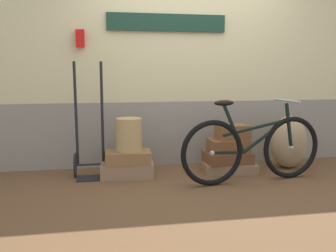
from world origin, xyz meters
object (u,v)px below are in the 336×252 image
Objects in this scene: suitcase_1 at (128,157)px; suitcase_4 at (228,146)px; suitcase_0 at (127,169)px; bicycle at (253,148)px; suitcase_5 at (232,132)px; wicker_basket at (129,134)px; burlap_sack at (288,142)px; suitcase_3 at (227,157)px; luggage_trolley at (90,150)px; suitcase_2 at (229,167)px.

suitcase_1 is 1.19m from suitcase_4.
bicycle reaches higher than suitcase_0.
wicker_basket is at bearing -178.10° from suitcase_5.
suitcase_4 reaches higher than suitcase_0.
burlap_sack reaches higher than suitcase_4.
suitcase_1 is 1.35× the size of suitcase_5.
suitcase_3 is at bearing -177.18° from burlap_sack.
wicker_basket is (-1.17, 0.02, 0.17)m from suitcase_4.
wicker_basket is 0.47m from luggage_trolley.
suitcase_4 is 1.22× the size of wicker_basket.
suitcase_1 is at bearing -119.63° from wicker_basket.
suitcase_3 is 0.32× the size of bicycle.
wicker_basket is (0.01, 0.02, 0.25)m from suitcase_1.
suitcase_3 is 0.14m from suitcase_4.
suitcase_4 is 0.27× the size of bicycle.
suitcase_5 is at bearing 99.58° from bicycle.
suitcase_0 is 0.16m from suitcase_1.
suitcase_2 is at bearing 102.91° from bicycle.
luggage_trolley reaches higher than burlap_sack.
suitcase_0 is 1.43m from bicycle.
bicycle is at bearing -16.34° from luggage_trolley.
suitcase_0 is at bearing 179.78° from suitcase_4.
burlap_sack reaches higher than suitcase_3.
wicker_basket is at bearing -9.25° from luggage_trolley.
suitcase_3 is 1.42× the size of suitcase_5.
burlap_sack is (0.80, 0.06, 0.01)m from suitcase_4.
burlap_sack is at bearing 5.33° from suitcase_5.
wicker_basket reaches higher than suitcase_3.
suitcase_0 is at bearing -7.29° from luggage_trolley.
suitcase_5 reaches higher than suitcase_0.
bicycle is (1.32, -0.46, 0.29)m from suitcase_0.
burlap_sack is at bearing 1.07° from suitcase_3.
suitcase_3 is at bearing 3.26° from suitcase_0.
suitcase_4 is at bearing -158.98° from suitcase_5.
suitcase_4 is at bearing -175.51° from burlap_sack.
burlap_sack is at bearing -0.62° from luggage_trolley.
luggage_trolley is 1.81m from bicycle.
suitcase_4 is (1.20, -0.04, 0.24)m from suitcase_0.
suitcase_1 is 0.44m from luggage_trolley.
bicycle reaches higher than suitcase_3.
suitcase_4 is (-0.02, -0.03, 0.26)m from suitcase_2.
suitcase_5 is (0.05, -0.01, 0.31)m from suitcase_3.
suitcase_4 is 0.81m from burlap_sack.
wicker_basket reaches higher than suitcase_2.
suitcase_1 reaches higher than suitcase_0.
suitcase_2 is (1.21, 0.03, -0.18)m from suitcase_1.
suitcase_2 is 0.83m from burlap_sack.
bicycle is (-0.68, -0.48, 0.04)m from burlap_sack.
suitcase_4 reaches higher than suitcase_2.
suitcase_5 is (1.25, -0.02, 0.40)m from suitcase_0.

